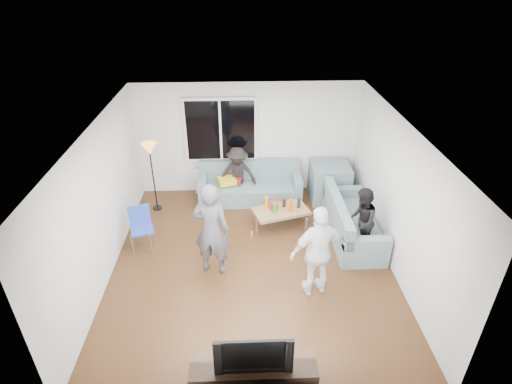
{
  "coord_description": "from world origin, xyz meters",
  "views": [
    {
      "loc": [
        -0.16,
        -5.79,
        4.83
      ],
      "look_at": [
        0.1,
        0.6,
        1.15
      ],
      "focal_mm": 28.41,
      "sensor_mm": 36.0,
      "label": 1
    }
  ],
  "objects_px": {
    "coffee_table": "(281,218)",
    "player_left": "(211,230)",
    "tv_console": "(253,376)",
    "television": "(253,350)",
    "sofa_back_section": "(250,183)",
    "player_right": "(319,252)",
    "side_chair": "(142,230)",
    "spectator_back": "(237,174)",
    "spectator_right": "(361,221)",
    "sofa_right_section": "(354,219)",
    "floor_lamp": "(153,177)"
  },
  "relations": [
    {
      "from": "floor_lamp",
      "to": "spectator_back",
      "type": "distance_m",
      "value": 1.84
    },
    {
      "from": "side_chair",
      "to": "floor_lamp",
      "type": "distance_m",
      "value": 1.48
    },
    {
      "from": "sofa_right_section",
      "to": "spectator_back",
      "type": "distance_m",
      "value": 2.77
    },
    {
      "from": "tv_console",
      "to": "spectator_right",
      "type": "bearing_deg",
      "value": 53.29
    },
    {
      "from": "coffee_table",
      "to": "tv_console",
      "type": "xyz_separation_m",
      "value": [
        -0.69,
        -3.66,
        0.02
      ]
    },
    {
      "from": "floor_lamp",
      "to": "spectator_right",
      "type": "relative_size",
      "value": 1.18
    },
    {
      "from": "sofa_right_section",
      "to": "player_right",
      "type": "xyz_separation_m",
      "value": [
        -0.98,
        -1.49,
        0.39
      ]
    },
    {
      "from": "coffee_table",
      "to": "spectator_right",
      "type": "bearing_deg",
      "value": -31.97
    },
    {
      "from": "player_right",
      "to": "spectator_back",
      "type": "height_order",
      "value": "player_right"
    },
    {
      "from": "spectator_right",
      "to": "coffee_table",
      "type": "bearing_deg",
      "value": -105.84
    },
    {
      "from": "sofa_right_section",
      "to": "sofa_back_section",
      "type": "bearing_deg",
      "value": 52.2
    },
    {
      "from": "side_chair",
      "to": "spectator_back",
      "type": "height_order",
      "value": "spectator_back"
    },
    {
      "from": "sofa_right_section",
      "to": "player_left",
      "type": "bearing_deg",
      "value": 108.18
    },
    {
      "from": "sofa_right_section",
      "to": "tv_console",
      "type": "relative_size",
      "value": 1.25
    },
    {
      "from": "sofa_back_section",
      "to": "tv_console",
      "type": "relative_size",
      "value": 1.44
    },
    {
      "from": "coffee_table",
      "to": "side_chair",
      "type": "distance_m",
      "value": 2.77
    },
    {
      "from": "sofa_right_section",
      "to": "side_chair",
      "type": "xyz_separation_m",
      "value": [
        -4.07,
        -0.21,
        0.01
      ]
    },
    {
      "from": "sofa_back_section",
      "to": "tv_console",
      "type": "distance_m",
      "value": 4.78
    },
    {
      "from": "television",
      "to": "spectator_right",
      "type": "bearing_deg",
      "value": 53.29
    },
    {
      "from": "sofa_right_section",
      "to": "tv_console",
      "type": "xyz_separation_m",
      "value": [
        -2.08,
        -3.23,
        -0.2
      ]
    },
    {
      "from": "sofa_back_section",
      "to": "spectator_right",
      "type": "relative_size",
      "value": 1.74
    },
    {
      "from": "player_right",
      "to": "sofa_right_section",
      "type": "bearing_deg",
      "value": -136.35
    },
    {
      "from": "coffee_table",
      "to": "tv_console",
      "type": "relative_size",
      "value": 0.69
    },
    {
      "from": "spectator_back",
      "to": "television",
      "type": "xyz_separation_m",
      "value": [
        0.19,
        -4.8,
        0.07
      ]
    },
    {
      "from": "player_right",
      "to": "television",
      "type": "xyz_separation_m",
      "value": [
        -1.1,
        -1.74,
        -0.1
      ]
    },
    {
      "from": "tv_console",
      "to": "side_chair",
      "type": "bearing_deg",
      "value": 123.4
    },
    {
      "from": "coffee_table",
      "to": "player_left",
      "type": "bearing_deg",
      "value": -135.03
    },
    {
      "from": "spectator_back",
      "to": "tv_console",
      "type": "relative_size",
      "value": 0.81
    },
    {
      "from": "coffee_table",
      "to": "tv_console",
      "type": "distance_m",
      "value": 3.72
    },
    {
      "from": "spectator_back",
      "to": "side_chair",
      "type": "bearing_deg",
      "value": -131.5
    },
    {
      "from": "sofa_back_section",
      "to": "sofa_right_section",
      "type": "relative_size",
      "value": 1.15
    },
    {
      "from": "spectator_back",
      "to": "sofa_back_section",
      "type": "bearing_deg",
      "value": -2.27
    },
    {
      "from": "side_chair",
      "to": "player_left",
      "type": "height_order",
      "value": "player_left"
    },
    {
      "from": "side_chair",
      "to": "tv_console",
      "type": "distance_m",
      "value": 3.62
    },
    {
      "from": "tv_console",
      "to": "television",
      "type": "relative_size",
      "value": 1.67
    },
    {
      "from": "sofa_back_section",
      "to": "television",
      "type": "height_order",
      "value": "television"
    },
    {
      "from": "coffee_table",
      "to": "tv_console",
      "type": "bearing_deg",
      "value": -100.7
    },
    {
      "from": "floor_lamp",
      "to": "tv_console",
      "type": "bearing_deg",
      "value": -65.93
    },
    {
      "from": "spectator_back",
      "to": "television",
      "type": "bearing_deg",
      "value": -83.92
    },
    {
      "from": "sofa_back_section",
      "to": "coffee_table",
      "type": "height_order",
      "value": "sofa_back_section"
    },
    {
      "from": "side_chair",
      "to": "spectator_right",
      "type": "bearing_deg",
      "value": -20.76
    },
    {
      "from": "television",
      "to": "player_right",
      "type": "bearing_deg",
      "value": 57.72
    },
    {
      "from": "coffee_table",
      "to": "player_left",
      "type": "distance_m",
      "value": 1.98
    },
    {
      "from": "floor_lamp",
      "to": "player_left",
      "type": "distance_m",
      "value": 2.52
    },
    {
      "from": "sofa_back_section",
      "to": "player_right",
      "type": "xyz_separation_m",
      "value": [
        1.01,
        -3.03,
        0.39
      ]
    },
    {
      "from": "coffee_table",
      "to": "sofa_right_section",
      "type": "bearing_deg",
      "value": -17.09
    },
    {
      "from": "coffee_table",
      "to": "spectator_back",
      "type": "relative_size",
      "value": 0.85
    },
    {
      "from": "side_chair",
      "to": "tv_console",
      "type": "xyz_separation_m",
      "value": [
        1.99,
        -3.02,
        -0.21
      ]
    },
    {
      "from": "sofa_right_section",
      "to": "floor_lamp",
      "type": "distance_m",
      "value": 4.27
    },
    {
      "from": "coffee_table",
      "to": "player_right",
      "type": "height_order",
      "value": "player_right"
    }
  ]
}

